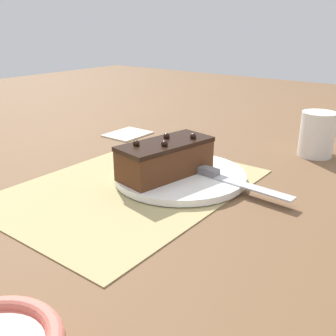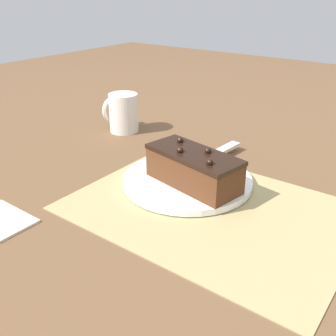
{
  "view_description": "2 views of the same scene",
  "coord_description": "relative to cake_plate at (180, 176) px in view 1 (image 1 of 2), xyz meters",
  "views": [
    {
      "loc": [
        -0.48,
        -0.45,
        0.28
      ],
      "look_at": [
        0.06,
        -0.04,
        0.03
      ],
      "focal_mm": 42.0,
      "sensor_mm": 36.0,
      "label": 1
    },
    {
      "loc": [
        -0.29,
        0.51,
        0.35
      ],
      "look_at": [
        0.1,
        -0.02,
        0.04
      ],
      "focal_mm": 42.0,
      "sensor_mm": 36.0,
      "label": 2
    }
  ],
  "objects": [
    {
      "name": "ground_plane",
      "position": [
        -0.08,
        0.05,
        -0.01
      ],
      "size": [
        3.0,
        3.0,
        0.0
      ],
      "primitive_type": "plane",
      "color": "brown"
    },
    {
      "name": "placemat_woven",
      "position": [
        -0.08,
        0.05,
        -0.01
      ],
      "size": [
        0.46,
        0.34,
        0.0
      ],
      "primitive_type": "cube",
      "color": "tan",
      "rests_on": "ground_plane"
    },
    {
      "name": "cake_plate",
      "position": [
        0.0,
        0.0,
        0.0
      ],
      "size": [
        0.25,
        0.25,
        0.01
      ],
      "color": "white",
      "rests_on": "placemat_woven"
    },
    {
      "name": "chocolate_cake",
      "position": [
        -0.02,
        0.02,
        0.04
      ],
      "size": [
        0.19,
        0.11,
        0.07
      ],
      "rotation": [
        0.0,
        0.0,
        -0.19
      ],
      "color": "#512D19",
      "rests_on": "cake_plate"
    },
    {
      "name": "serving_knife",
      "position": [
        0.02,
        -0.07,
        0.01
      ],
      "size": [
        0.04,
        0.22,
        0.01
      ],
      "rotation": [
        0.0,
        0.0,
        3.06
      ],
      "color": "slate",
      "rests_on": "cake_plate"
    },
    {
      "name": "coffee_mug",
      "position": [
        0.3,
        -0.15,
        0.04
      ],
      "size": [
        0.08,
        0.07,
        0.1
      ],
      "color": "silver",
      "rests_on": "ground_plane"
    },
    {
      "name": "folded_napkin",
      "position": [
        0.17,
        0.29,
        -0.01
      ],
      "size": [
        0.11,
        0.09,
        0.01
      ],
      "primitive_type": "cube",
      "color": "beige",
      "rests_on": "ground_plane"
    }
  ]
}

